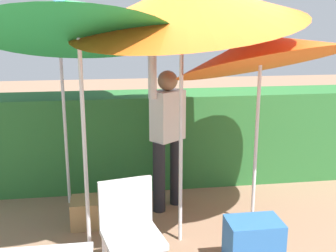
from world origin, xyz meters
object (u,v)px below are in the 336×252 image
object	(u,v)px
umbrella_yellow	(60,14)
chair_plastic	(130,229)
umbrella_rainbow	(185,3)
cooler_box	(253,245)
crate_cardboard	(92,212)
umbrella_orange	(258,50)
umbrella_navy	(73,19)
person_vendor	(168,130)

from	to	relation	value
umbrella_yellow	chair_plastic	world-z (taller)	umbrella_yellow
umbrella_rainbow	umbrella_yellow	size ratio (longest dim) A/B	1.09
umbrella_rainbow	cooler_box	bearing A→B (deg)	-47.56
crate_cardboard	umbrella_orange	bearing A→B (deg)	-8.58
umbrella_yellow	crate_cardboard	distance (m)	2.15
umbrella_orange	umbrella_navy	bearing A→B (deg)	-167.20
umbrella_rainbow	person_vendor	xyz separation A→B (m)	(-0.04, 0.79, -1.33)
chair_plastic	cooler_box	xyz separation A→B (m)	(1.07, 0.09, -0.28)
umbrella_navy	crate_cardboard	bearing A→B (deg)	86.04
umbrella_rainbow	crate_cardboard	size ratio (longest dim) A/B	6.35
umbrella_yellow	person_vendor	distance (m)	1.71
umbrella_orange	chair_plastic	xyz separation A→B (m)	(-1.32, -0.88, -1.34)
umbrella_rainbow	umbrella_navy	xyz separation A→B (m)	(-0.95, -0.16, -0.13)
umbrella_orange	cooler_box	xyz separation A→B (m)	(-0.25, -0.79, -1.62)
person_vendor	chair_plastic	size ratio (longest dim) A/B	2.11
umbrella_navy	chair_plastic	xyz separation A→B (m)	(0.39, -0.49, -1.62)
person_vendor	cooler_box	xyz separation A→B (m)	(0.55, -1.35, -0.70)
umbrella_yellow	cooler_box	distance (m)	3.05
person_vendor	cooler_box	size ratio (longest dim) A/B	4.01
umbrella_navy	crate_cardboard	distance (m)	2.09
umbrella_orange	umbrella_yellow	bearing A→B (deg)	156.36
umbrella_yellow	person_vendor	xyz separation A→B (m)	(1.12, -0.29, -1.26)
cooler_box	crate_cardboard	bearing A→B (deg)	143.64
umbrella_rainbow	chair_plastic	distance (m)	1.95
umbrella_orange	umbrella_yellow	xyz separation A→B (m)	(-1.93, 0.84, 0.35)
chair_plastic	umbrella_orange	bearing A→B (deg)	33.72
umbrella_orange	person_vendor	bearing A→B (deg)	145.37
umbrella_rainbow	umbrella_navy	size ratio (longest dim) A/B	1.08
umbrella_orange	umbrella_yellow	size ratio (longest dim) A/B	0.92
umbrella_rainbow	umbrella_orange	xyz separation A→B (m)	(0.77, 0.23, -0.42)
cooler_box	crate_cardboard	distance (m)	1.76
umbrella_rainbow	umbrella_yellow	xyz separation A→B (m)	(-1.16, 1.07, -0.07)
umbrella_yellow	crate_cardboard	world-z (taller)	umbrella_yellow
person_vendor	crate_cardboard	xyz separation A→B (m)	(-0.86, -0.30, -0.79)
umbrella_rainbow	umbrella_navy	distance (m)	0.97
chair_plastic	umbrella_rainbow	bearing A→B (deg)	49.63
umbrella_orange	umbrella_yellow	distance (m)	2.13
umbrella_yellow	umbrella_navy	xyz separation A→B (m)	(0.22, -1.23, -0.06)
umbrella_rainbow	umbrella_orange	distance (m)	0.90
umbrella_rainbow	umbrella_navy	bearing A→B (deg)	-170.43
umbrella_yellow	umbrella_navy	distance (m)	1.25
umbrella_orange	person_vendor	world-z (taller)	umbrella_orange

